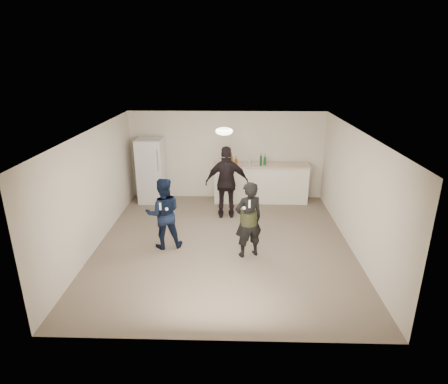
{
  "coord_description": "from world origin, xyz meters",
  "views": [
    {
      "loc": [
        0.22,
        -7.39,
        3.89
      ],
      "look_at": [
        0.0,
        0.2,
        1.15
      ],
      "focal_mm": 30.0,
      "sensor_mm": 36.0,
      "label": 1
    }
  ],
  "objects_px": {
    "shaker": "(228,161)",
    "man": "(164,213)",
    "spectator": "(227,183)",
    "counter": "(261,184)",
    "woman": "(249,220)",
    "fridge": "(151,171)"
  },
  "relations": [
    {
      "from": "shaker",
      "to": "counter",
      "type": "bearing_deg",
      "value": 0.82
    },
    {
      "from": "spectator",
      "to": "counter",
      "type": "bearing_deg",
      "value": -132.48
    },
    {
      "from": "counter",
      "to": "woman",
      "type": "xyz_separation_m",
      "value": [
        -0.45,
        -3.15,
        0.28
      ]
    },
    {
      "from": "man",
      "to": "woman",
      "type": "bearing_deg",
      "value": 156.06
    },
    {
      "from": "shaker",
      "to": "woman",
      "type": "bearing_deg",
      "value": -81.34
    },
    {
      "from": "fridge",
      "to": "man",
      "type": "distance_m",
      "value": 2.87
    },
    {
      "from": "shaker",
      "to": "man",
      "type": "height_order",
      "value": "man"
    },
    {
      "from": "counter",
      "to": "shaker",
      "type": "bearing_deg",
      "value": -179.18
    },
    {
      "from": "shaker",
      "to": "spectator",
      "type": "bearing_deg",
      "value": -90.02
    },
    {
      "from": "counter",
      "to": "woman",
      "type": "relative_size",
      "value": 1.61
    },
    {
      "from": "woman",
      "to": "fridge",
      "type": "bearing_deg",
      "value": -71.85
    },
    {
      "from": "fridge",
      "to": "man",
      "type": "relative_size",
      "value": 1.16
    },
    {
      "from": "fridge",
      "to": "spectator",
      "type": "height_order",
      "value": "spectator"
    },
    {
      "from": "counter",
      "to": "shaker",
      "type": "height_order",
      "value": "shaker"
    },
    {
      "from": "man",
      "to": "woman",
      "type": "distance_m",
      "value": 1.82
    },
    {
      "from": "woman",
      "to": "spectator",
      "type": "bearing_deg",
      "value": -98.9
    },
    {
      "from": "counter",
      "to": "man",
      "type": "height_order",
      "value": "man"
    },
    {
      "from": "woman",
      "to": "man",
      "type": "bearing_deg",
      "value": -33.17
    },
    {
      "from": "man",
      "to": "shaker",
      "type": "bearing_deg",
      "value": -128.19
    },
    {
      "from": "man",
      "to": "spectator",
      "type": "height_order",
      "value": "spectator"
    },
    {
      "from": "counter",
      "to": "fridge",
      "type": "xyz_separation_m",
      "value": [
        -3.08,
        -0.07,
        0.38
      ]
    },
    {
      "from": "shaker",
      "to": "man",
      "type": "xyz_separation_m",
      "value": [
        -1.31,
        -2.79,
        -0.4
      ]
    }
  ]
}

